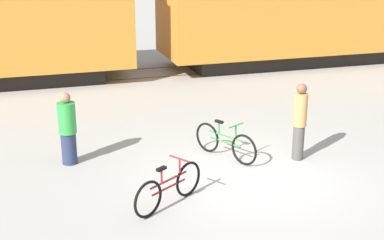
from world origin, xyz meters
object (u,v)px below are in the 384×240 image
bicycle_green (225,142)px  person_in_green (68,129)px  bicycle_maroon (169,188)px  person_in_tan (300,121)px

bicycle_green → person_in_green: 3.39m
bicycle_maroon → person_in_green: 2.99m
bicycle_green → person_in_green: size_ratio=1.00×
person_in_green → bicycle_maroon: bearing=-77.0°
person_in_green → bicycle_green: bearing=-30.5°
bicycle_green → bicycle_maroon: size_ratio=1.06×
person_in_tan → person_in_green: 4.95m
bicycle_green → person_in_green: (-3.30, 0.70, 0.41)m
bicycle_green → person_in_green: person_in_green is taller
bicycle_green → bicycle_maroon: bicycle_green is taller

